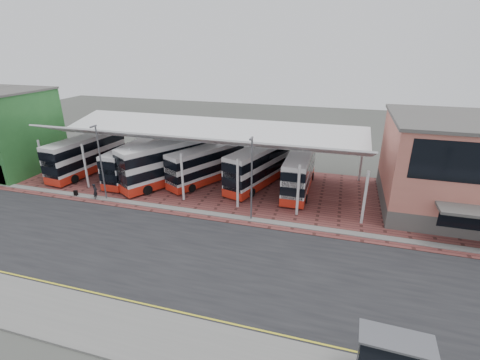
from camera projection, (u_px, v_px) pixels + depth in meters
The scene contains 19 objects.
ground at pixel (207, 252), 27.87m from camera, with size 140.00×140.00×0.00m, color #3D3F3A.
road at pixel (202, 259), 26.98m from camera, with size 120.00×14.00×0.02m, color black.
forecourt at pixel (266, 192), 38.90m from camera, with size 72.00×16.00×0.06m, color brown.
sidewalk at pixel (149, 336), 19.84m from camera, with size 120.00×4.00×0.14m, color slate.
north_kerb at pixel (231, 217), 33.36m from camera, with size 120.00×0.80×0.14m, color slate.
yellow_line_near at pixel (166, 313), 21.63m from camera, with size 120.00×0.12×0.01m, color gold.
yellow_line_far at pixel (168, 309), 21.90m from camera, with size 120.00×0.12×0.01m, color gold.
canopy at pixel (201, 135), 39.70m from camera, with size 37.00×11.63×7.07m.
shop_green at pixel (15, 132), 43.65m from camera, with size 6.40×10.20×10.22m.
lamp_west at pixel (101, 161), 35.53m from camera, with size 0.16×0.90×8.07m.
lamp_east at pixel (252, 177), 31.31m from camera, with size 0.16×0.90×8.07m.
bus_0 at pixel (87, 155), 43.94m from camera, with size 3.81×11.50×4.65m.
bus_1 at pixel (133, 162), 42.16m from camera, with size 2.52×9.97×4.11m.
bus_2 at pixel (169, 163), 40.61m from camera, with size 8.53×11.84×4.99m.
bus_3 at pixel (207, 165), 41.00m from camera, with size 6.87×10.30×4.27m.
bus_4 at pixel (259, 166), 40.11m from camera, with size 5.84×11.38×4.59m.
bus_5 at pixel (299, 171), 38.69m from camera, with size 2.72×10.69×4.40m.
pedestrian at pixel (95, 191), 36.84m from camera, with size 0.63×0.42×1.74m, color black.
suitcase at pixel (76, 193), 37.73m from camera, with size 0.37×0.27×0.64m, color black.
Camera 1 is at (9.29, -21.98, 15.74)m, focal length 26.00 mm.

